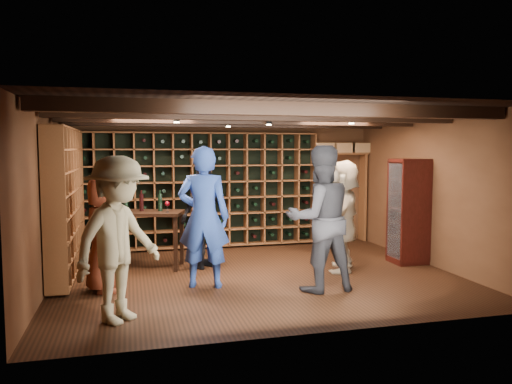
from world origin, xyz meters
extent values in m
plane|color=#31190D|center=(0.00, 0.00, 0.00)|extent=(6.00, 6.00, 0.00)
plane|color=brown|center=(0.00, 2.50, 1.25)|extent=(6.00, 0.00, 6.00)
plane|color=brown|center=(0.00, -2.50, 1.25)|extent=(6.00, 0.00, 6.00)
plane|color=brown|center=(-3.00, 0.00, 1.25)|extent=(0.00, 5.00, 5.00)
plane|color=brown|center=(3.00, 0.00, 1.25)|extent=(0.00, 5.00, 5.00)
plane|color=black|center=(0.00, 0.00, 2.50)|extent=(6.00, 6.00, 0.00)
cube|color=black|center=(0.00, -1.60, 2.42)|extent=(5.90, 0.18, 0.16)
cube|color=black|center=(0.00, -0.50, 2.42)|extent=(5.90, 0.18, 0.16)
cube|color=black|center=(0.00, 0.60, 2.42)|extent=(5.90, 0.18, 0.16)
cube|color=black|center=(0.00, 1.70, 2.42)|extent=(5.90, 0.18, 0.16)
cylinder|color=black|center=(-1.20, 0.00, 2.39)|extent=(0.10, 0.10, 0.10)
cylinder|color=black|center=(0.30, 0.40, 2.39)|extent=(0.10, 0.10, 0.10)
cylinder|color=black|center=(1.40, -0.30, 2.39)|extent=(0.10, 0.10, 0.10)
cylinder|color=black|center=(-0.20, 1.20, 2.39)|extent=(0.10, 0.10, 0.10)
cube|color=brown|center=(-0.52, 2.33, 1.15)|extent=(4.65, 0.30, 2.20)
cube|color=black|center=(-0.52, 2.33, 1.15)|extent=(4.56, 0.02, 2.16)
cube|color=brown|center=(-2.83, 0.82, 1.15)|extent=(0.30, 2.65, 2.20)
cube|color=black|center=(-2.83, 0.82, 1.15)|extent=(0.29, 0.02, 2.16)
cube|color=brown|center=(2.40, 2.32, 1.85)|extent=(1.15, 0.32, 0.04)
cube|color=brown|center=(2.92, 2.32, 0.93)|extent=(0.05, 0.28, 1.85)
cube|color=brown|center=(1.88, 2.32, 0.93)|extent=(0.05, 0.28, 1.85)
cube|color=tan|center=(2.00, 2.32, 1.97)|extent=(0.40, 0.30, 0.20)
cube|color=tan|center=(2.45, 2.32, 1.97)|extent=(0.40, 0.30, 0.20)
cube|color=tan|center=(2.80, 2.32, 1.97)|extent=(0.40, 0.30, 0.20)
cube|color=#370E0B|center=(2.72, 0.20, 0.05)|extent=(0.55, 0.50, 0.10)
cube|color=#370E0B|center=(2.72, 0.20, 0.90)|extent=(0.55, 0.50, 1.70)
cube|color=white|center=(2.46, 0.20, 0.90)|extent=(0.01, 0.46, 1.60)
cube|color=#370E0B|center=(2.72, 0.20, 0.90)|extent=(0.50, 0.44, 0.02)
sphere|color=#59260C|center=(2.70, 0.20, 1.00)|extent=(0.18, 0.18, 0.18)
imported|color=navy|center=(-0.88, -0.41, 0.99)|extent=(0.83, 0.66, 1.99)
imported|color=black|center=(0.63, -0.99, 1.00)|extent=(1.02, 0.82, 2.00)
imported|color=maroon|center=(-2.23, -0.29, 0.79)|extent=(0.51, 0.78, 1.58)
imported|color=black|center=(-0.68, 0.71, 0.84)|extent=(1.05, 0.88, 1.68)
imported|color=gray|center=(-2.02, -1.59, 0.94)|extent=(1.34, 1.35, 1.87)
imported|color=tan|center=(1.41, 0.01, 0.89)|extent=(1.23, 1.70, 1.77)
cube|color=black|center=(-1.66, 0.96, 0.91)|extent=(1.36, 0.94, 0.05)
cube|color=black|center=(-2.27, 0.88, 0.44)|extent=(0.08, 0.08, 0.88)
cube|color=black|center=(-1.19, 0.55, 0.44)|extent=(0.08, 0.08, 0.88)
cube|color=black|center=(-2.13, 1.37, 0.44)|extent=(0.08, 0.08, 0.88)
cube|color=black|center=(-1.04, 1.05, 0.44)|extent=(0.08, 0.08, 0.88)
cylinder|color=black|center=(-1.94, 1.10, 1.07)|extent=(0.07, 0.07, 0.28)
cylinder|color=black|center=(-1.69, 1.03, 1.07)|extent=(0.07, 0.07, 0.28)
cylinder|color=black|center=(-1.40, 0.94, 1.07)|extent=(0.07, 0.07, 0.28)
camera|label=1|loc=(-1.89, -7.31, 1.95)|focal=35.00mm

